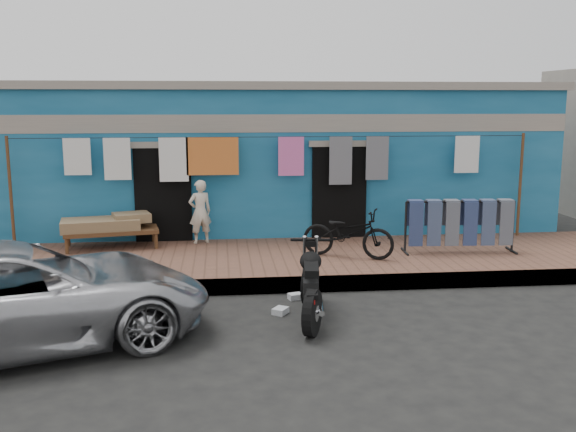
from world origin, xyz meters
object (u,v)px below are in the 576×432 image
Objects in this scene: car at (16,295)px; charpoy at (112,232)px; motorcycle at (311,283)px; bicycle at (348,228)px; jeans_rack at (460,225)px; seated_person at (200,212)px.

car is 2.47× the size of charpoy.
car reaches higher than motorcycle.
jeans_rack is (2.10, 0.16, -0.03)m from bicycle.
seated_person is at bearing -45.26° from car.
jeans_rack is at bearing -59.14° from bicycle.
bicycle reaches higher than charpoy.
motorcycle is at bearing -175.66° from bicycle.
motorcycle is (-1.01, -2.49, -0.26)m from bicycle.
seated_person is at bearing 164.93° from jeans_rack.
bicycle is 0.78× the size of jeans_rack.
bicycle is 0.98× the size of motorcycle.
seated_person is at bearing 7.22° from charpoy.
seated_person reaches higher than car.
bicycle is 4.46m from charpoy.
seated_person is 0.76× the size of bicycle.
car is at bearing -154.19° from jeans_rack.
car is 2.90× the size of bicycle.
bicycle is at bearing 131.38° from seated_person.
car reaches higher than jeans_rack.
charpoy is 0.91× the size of jeans_rack.
charpoy is (-1.66, -0.21, -0.32)m from seated_person.
car is at bearing 150.11° from bicycle.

